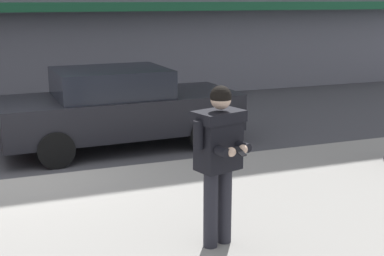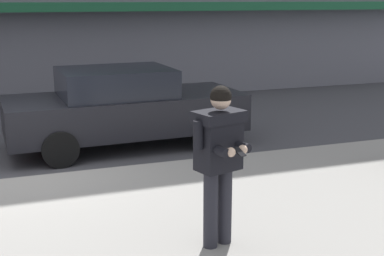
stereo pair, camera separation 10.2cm
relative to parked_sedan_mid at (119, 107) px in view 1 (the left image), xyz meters
name	(u,v)px [view 1 (the left image)]	position (x,y,z in m)	size (l,w,h in m)	color
ground_plane	(20,182)	(-1.96, -1.46, -0.79)	(80.00, 80.00, 0.00)	#3D3D42
sidewalk	(125,243)	(-0.96, -4.31, -0.72)	(32.00, 5.30, 0.14)	gray
curb_paint_line	(83,174)	(-0.96, -1.41, -0.79)	(28.00, 0.12, 0.01)	silver
parked_sedan_mid	(119,107)	(0.00, 0.00, 0.00)	(4.57, 2.06, 1.54)	black
man_texting_on_phone	(219,149)	(-0.02, -4.85, 0.46)	(0.63, 0.64, 1.81)	#23232B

